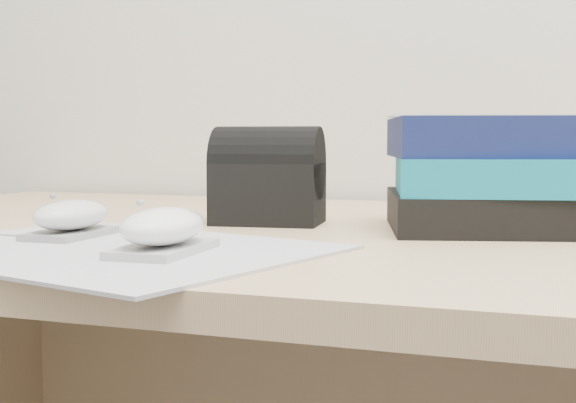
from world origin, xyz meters
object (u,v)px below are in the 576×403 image
(mouse_rear, at_px, (72,218))
(mouse_front, at_px, (163,230))
(pouch, at_px, (268,177))
(book_stack, at_px, (508,175))

(mouse_rear, distance_m, mouse_front, 0.16)
(mouse_front, height_order, pouch, pouch)
(book_stack, xyz_separation_m, pouch, (-0.28, -0.03, -0.01))
(pouch, bearing_deg, mouse_front, -88.24)
(mouse_rear, bearing_deg, mouse_front, -27.02)
(mouse_front, xyz_separation_m, book_stack, (0.27, 0.31, 0.04))
(mouse_rear, distance_m, pouch, 0.25)
(mouse_rear, xyz_separation_m, mouse_front, (0.14, -0.07, 0.00))
(mouse_rear, relative_size, pouch, 0.76)
(mouse_front, distance_m, pouch, 0.28)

